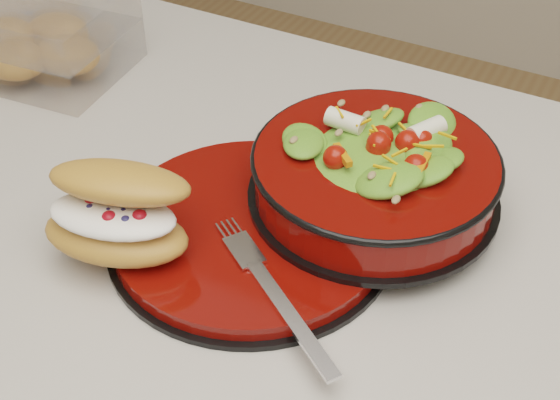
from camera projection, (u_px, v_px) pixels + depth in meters
The scene contains 5 objects.
dinner_plate at pixel (251, 231), 0.72m from camera, with size 0.27×0.27×0.02m.
salad_bowl at pixel (375, 167), 0.72m from camera, with size 0.24×0.24×0.10m.
croissant at pixel (117, 213), 0.67m from camera, with size 0.14×0.12×0.08m.
fork at pixel (276, 296), 0.64m from camera, with size 0.16×0.11×0.00m.
pastry_box at pixel (34, 35), 0.93m from camera, with size 0.22×0.17×0.09m.
Camera 1 is at (0.23, -0.45, 1.40)m, focal length 50.00 mm.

